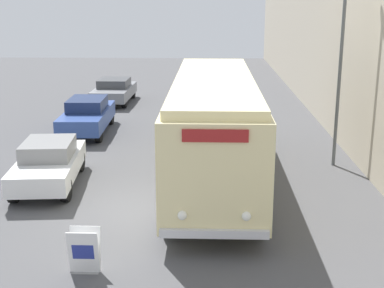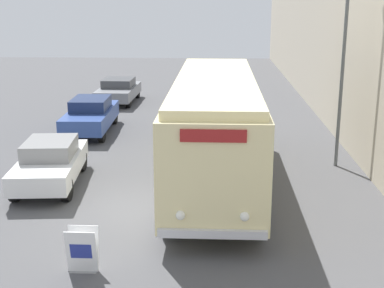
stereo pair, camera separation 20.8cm
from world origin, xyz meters
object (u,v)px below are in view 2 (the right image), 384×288
at_px(parked_car_far, 119,90).
at_px(parked_car_near, 50,162).
at_px(sign_board, 82,251).
at_px(vintage_bus, 215,123).
at_px(parked_car_mid, 91,115).
at_px(streetlamp, 345,30).

bearing_deg(parked_car_far, parked_car_near, -87.33).
xyz_separation_m(sign_board, parked_car_far, (-2.82, 19.64, 0.22)).
xyz_separation_m(vintage_bus, parked_car_mid, (-5.57, 6.32, -1.14)).
height_order(streetlamp, parked_car_near, streetlamp).
xyz_separation_m(sign_board, streetlamp, (7.14, 8.06, 4.27)).
distance_m(sign_board, parked_car_near, 6.06).
bearing_deg(parked_car_far, parked_car_mid, -88.48).
distance_m(parked_car_near, parked_car_mid, 7.00).
height_order(sign_board, parked_car_mid, parked_car_mid).
distance_m(sign_board, parked_car_mid, 12.85).
relative_size(vintage_bus, parked_car_far, 2.52).
xyz_separation_m(streetlamp, parked_car_far, (-9.96, 11.58, -4.05)).
xyz_separation_m(vintage_bus, sign_board, (-2.82, -6.23, -1.44)).
distance_m(streetlamp, parked_car_far, 15.80).
bearing_deg(parked_car_far, streetlamp, -48.31).
distance_m(streetlamp, parked_car_near, 10.65).
relative_size(streetlamp, parked_car_mid, 1.56).
bearing_deg(parked_car_mid, parked_car_near, -89.19).
height_order(sign_board, parked_car_near, parked_car_near).
xyz_separation_m(vintage_bus, streetlamp, (4.32, 1.83, 2.83)).
height_order(vintage_bus, parked_car_mid, vintage_bus).
relative_size(sign_board, streetlamp, 0.13).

